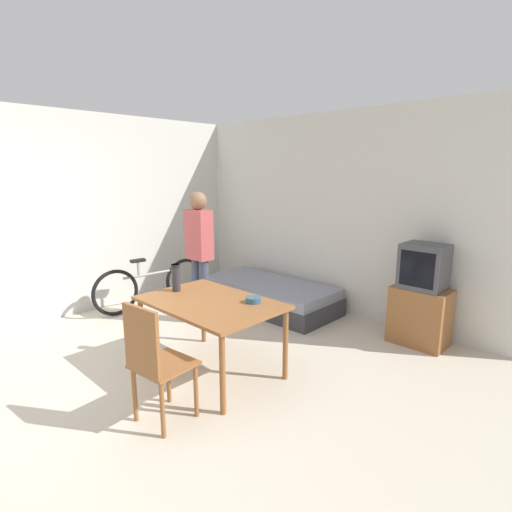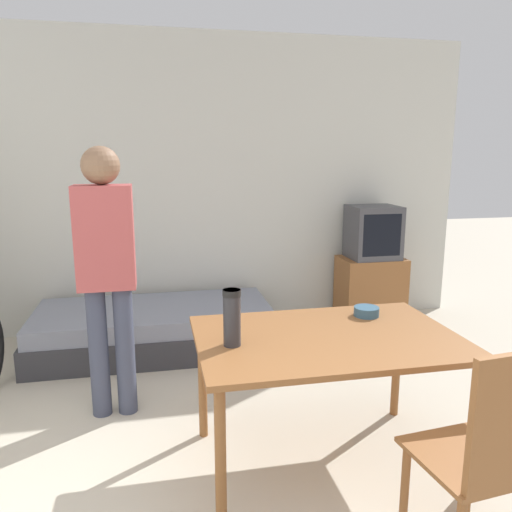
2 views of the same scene
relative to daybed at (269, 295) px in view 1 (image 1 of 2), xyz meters
name	(u,v)px [view 1 (image 1 of 2)]	position (x,y,z in m)	size (l,w,h in m)	color
ground_plane	(81,396)	(0.40, -2.88, -0.18)	(20.00, 20.00, 0.00)	beige
wall_back	(318,213)	(0.40, 0.57, 1.17)	(5.24, 0.06, 2.70)	silver
wall_left	(128,211)	(-1.75, -1.17, 1.17)	(0.06, 4.43, 2.70)	silver
daybed	(269,295)	(0.00, 0.00, 0.00)	(2.00, 0.93, 0.37)	#333338
tv	(421,298)	(2.06, 0.25, 0.35)	(0.60, 0.41, 1.15)	brown
dining_table	(210,308)	(0.88, -1.80, 0.47)	(1.34, 0.90, 0.72)	brown
wooden_chair	(153,359)	(1.22, -2.64, 0.37)	(0.46, 0.46, 0.98)	brown
bicycle	(152,285)	(-1.20, -1.17, 0.15)	(0.24, 1.70, 0.74)	black
person_standing	(199,247)	(-0.26, -1.03, 0.80)	(0.34, 0.23, 1.68)	#3D4256
thermos_flask	(176,276)	(0.38, -1.83, 0.69)	(0.09, 0.09, 0.28)	#2D2D33
mate_bowl	(253,300)	(1.20, -1.55, 0.57)	(0.14, 0.14, 0.05)	#335670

